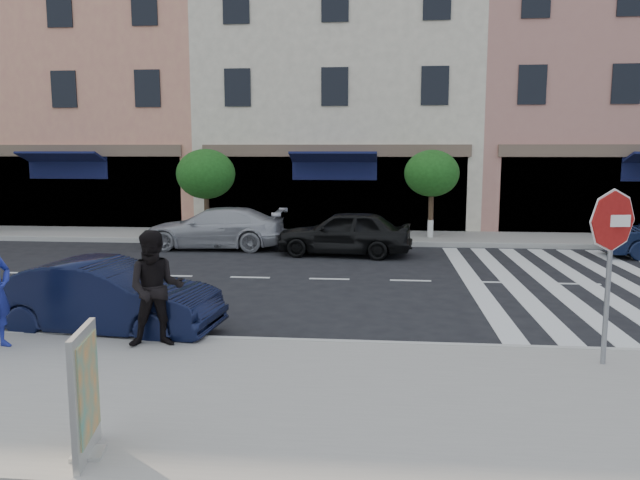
% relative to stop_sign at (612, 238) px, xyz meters
% --- Properties ---
extents(ground, '(120.00, 120.00, 0.00)m').
position_rel_stop_sign_xyz_m(ground, '(-4.44, 2.21, -1.97)').
color(ground, black).
rests_on(ground, ground).
extents(sidewalk_near, '(60.00, 4.50, 0.15)m').
position_rel_stop_sign_xyz_m(sidewalk_near, '(-4.44, -1.54, -1.90)').
color(sidewalk_near, gray).
rests_on(sidewalk_near, ground).
extents(sidewalk_far, '(60.00, 3.00, 0.15)m').
position_rel_stop_sign_xyz_m(sidewalk_far, '(-4.44, 13.21, -1.90)').
color(sidewalk_far, gray).
rests_on(sidewalk_far, ground).
extents(building_west_mid, '(10.00, 9.00, 14.00)m').
position_rel_stop_sign_xyz_m(building_west_mid, '(-15.44, 19.21, 5.03)').
color(building_west_mid, tan).
rests_on(building_west_mid, ground).
extents(building_centre, '(11.00, 9.00, 11.00)m').
position_rel_stop_sign_xyz_m(building_centre, '(-4.94, 19.21, 3.53)').
color(building_centre, beige).
rests_on(building_centre, ground).
extents(building_east_mid, '(13.00, 9.00, 13.00)m').
position_rel_stop_sign_xyz_m(building_east_mid, '(7.06, 19.21, 4.53)').
color(building_east_mid, tan).
rests_on(building_east_mid, ground).
extents(street_tree_wb, '(2.10, 2.10, 3.06)m').
position_rel_stop_sign_xyz_m(street_tree_wb, '(-9.44, 13.01, 0.34)').
color(street_tree_wb, '#473323').
rests_on(street_tree_wb, sidewalk_far).
extents(street_tree_c, '(1.90, 1.90, 3.04)m').
position_rel_stop_sign_xyz_m(street_tree_c, '(-1.44, 13.01, 0.39)').
color(street_tree_c, '#473323').
rests_on(street_tree_c, sidewalk_far).
extents(stop_sign, '(0.88, 0.17, 2.51)m').
position_rel_stop_sign_xyz_m(stop_sign, '(0.00, 0.00, 0.00)').
color(stop_sign, gray).
rests_on(stop_sign, sidewalk_near).
extents(walker, '(1.03, 0.90, 1.82)m').
position_rel_stop_sign_xyz_m(walker, '(-6.64, 0.21, -0.91)').
color(walker, black).
rests_on(walker, sidewalk_near).
extents(poster_board, '(0.36, 0.85, 1.30)m').
position_rel_stop_sign_xyz_m(poster_board, '(-6.08, -3.29, -1.19)').
color(poster_board, beige).
rests_on(poster_board, sidewalk_near).
extents(car_near_mid, '(4.07, 1.76, 1.30)m').
position_rel_stop_sign_xyz_m(car_near_mid, '(-7.90, 1.21, -1.32)').
color(car_near_mid, black).
rests_on(car_near_mid, ground).
extents(car_far_left, '(4.61, 1.93, 1.33)m').
position_rel_stop_sign_xyz_m(car_far_left, '(-8.53, 10.74, -1.31)').
color(car_far_left, '#A4A4A9').
rests_on(car_far_left, ground).
extents(car_far_mid, '(4.21, 2.04, 1.38)m').
position_rel_stop_sign_xyz_m(car_far_mid, '(-4.27, 9.81, -1.28)').
color(car_far_mid, black).
rests_on(car_far_mid, ground).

